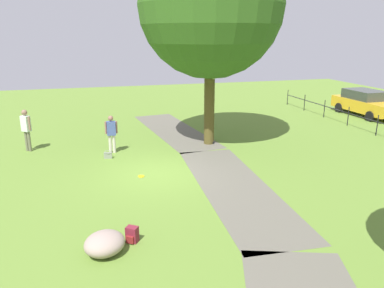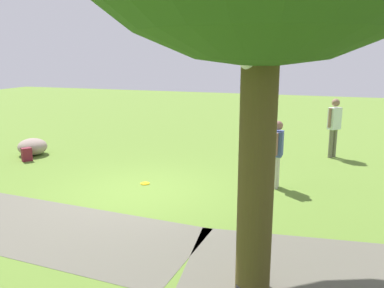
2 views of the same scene
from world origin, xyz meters
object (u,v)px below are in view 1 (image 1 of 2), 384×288
Objects in this scene: lawn_boulder at (105,243)px; man_near_boulder at (26,127)px; backpack_by_boulder at (132,235)px; handbag_on_grass at (108,155)px; woman_with_handbag at (111,132)px; large_shade_tree at (211,5)px; frisbee_on_grass at (141,176)px; lamp_post at (213,101)px; parked_compact_green at (366,103)px.

man_near_boulder is (-9.00, -2.76, 0.81)m from lawn_boulder.
lawn_boulder is at bearing -63.02° from backpack_by_boulder.
man_near_boulder reaches higher than handbag_on_grass.
backpack_by_boulder is (7.39, -0.06, -0.74)m from woman_with_handbag.
large_shade_tree is 22.89× the size of backpack_by_boulder.
large_shade_tree is 11.13m from lawn_boulder.
lamp_post is at bearing 130.79° from frisbee_on_grass.
woman_with_handbag is (-7.73, 0.73, 0.67)m from lawn_boulder.
handbag_on_grass is 2.60m from frisbee_on_grass.
woman_with_handbag is 4.06× the size of backpack_by_boulder.
frisbee_on_grass is at bearing 22.87° from handbag_on_grass.
large_shade_tree is 5.03× the size of man_near_boulder.
lawn_boulder is at bearing -33.77° from lamp_post.
parked_compact_green is (-10.90, 15.74, 0.62)m from backpack_by_boulder.
frisbee_on_grass is 0.05× the size of parked_compact_green.
lamp_post is at bearing 146.23° from lawn_boulder.
frisbee_on_grass is 16.32m from parked_compact_green.
lamp_post is at bearing 100.15° from handbag_on_grass.
large_shade_tree reaches higher than handbag_on_grass.
large_shade_tree is at bearing 101.62° from handbag_on_grass.
parked_compact_green is (-11.24, 16.41, 0.55)m from lawn_boulder.
woman_with_handbag reaches higher than frisbee_on_grass.
handbag_on_grass is 1.48× the size of frisbee_on_grass.
handbag_on_grass is at bearing -78.38° from large_shade_tree.
frisbee_on_grass is at bearing 161.98° from lawn_boulder.
lawn_boulder is at bearing 17.02° from man_near_boulder.
handbag_on_grass is (1.97, 3.25, -0.93)m from man_near_boulder.
frisbee_on_grass is (3.35, -3.64, -6.04)m from large_shade_tree.
lamp_post is 8.07× the size of backpack_by_boulder.
large_shade_tree reaches higher than parked_compact_green.
woman_with_handbag reaches higher than backpack_by_boulder.
woman_with_handbag reaches higher than handbag_on_grass.
parked_compact_green is at bearing 106.12° from large_shade_tree.
woman_with_handbag is (0.16, -4.54, -1.08)m from lamp_post.
large_shade_tree is 2.04× the size of parked_compact_green.
lawn_boulder is at bearing -4.05° from handbag_on_grass.
man_near_boulder is 9.35m from backpack_by_boulder.
backpack_by_boulder is at bearing -31.40° from lamp_post.
handbag_on_grass is 6.69m from backpack_by_boulder.
frisbee_on_grass is at bearing 44.34° from man_near_boulder.
handbag_on_grass is (-7.03, 0.50, -0.12)m from lawn_boulder.
lamp_post is (0.10, 0.13, -4.04)m from large_shade_tree.
large_shade_tree reaches higher than frisbee_on_grass.
large_shade_tree is 5.64× the size of woman_with_handbag.
man_near_boulder is (-1.27, -3.49, 0.13)m from woman_with_handbag.
lamp_post is at bearing 51.24° from large_shade_tree.
frisbee_on_grass is at bearing 14.09° from woman_with_handbag.
handbag_on_grass is 0.84× the size of backpack_by_boulder.
backpack_by_boulder is at bearing 1.46° from handbag_on_grass.
lawn_boulder is 3.90× the size of handbag_on_grass.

